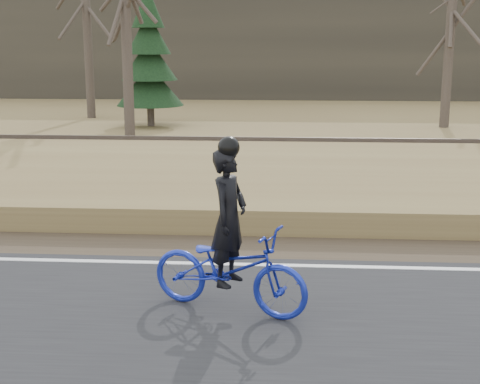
{
  "coord_description": "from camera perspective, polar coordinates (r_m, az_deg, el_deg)",
  "views": [
    {
      "loc": [
        1.34,
        -9.21,
        3.34
      ],
      "look_at": [
        0.7,
        0.5,
        1.1
      ],
      "focal_mm": 50.0,
      "sensor_mm": 36.0,
      "label": 1
    }
  ],
  "objects": [
    {
      "name": "ground",
      "position": [
        9.88,
        -4.27,
        -6.82
      ],
      "size": [
        120.0,
        120.0,
        0.0
      ],
      "primitive_type": "plane",
      "color": "olive",
      "rests_on": "ground"
    },
    {
      "name": "road",
      "position": [
        7.6,
        -6.95,
        -12.96
      ],
      "size": [
        120.0,
        6.0,
        0.06
      ],
      "primitive_type": "cube",
      "color": "black",
      "rests_on": "ground"
    },
    {
      "name": "edge_line",
      "position": [
        10.05,
        -4.12,
        -6.09
      ],
      "size": [
        120.0,
        0.12,
        0.01
      ],
      "primitive_type": "cube",
      "color": "silver",
      "rests_on": "road"
    },
    {
      "name": "shoulder",
      "position": [
        11.01,
        -3.4,
        -4.61
      ],
      "size": [
        120.0,
        1.6,
        0.04
      ],
      "primitive_type": "cube",
      "color": "#473A2B",
      "rests_on": "ground"
    },
    {
      "name": "embankment",
      "position": [
        13.83,
        -1.88,
        -0.08
      ],
      "size": [
        120.0,
        5.0,
        0.44
      ],
      "primitive_type": "cube",
      "color": "olive",
      "rests_on": "ground"
    },
    {
      "name": "ballast",
      "position": [
        17.54,
        -0.66,
        2.73
      ],
      "size": [
        120.0,
        3.0,
        0.45
      ],
      "primitive_type": "cube",
      "color": "slate",
      "rests_on": "ground"
    },
    {
      "name": "railroad",
      "position": [
        17.49,
        -0.66,
        3.71
      ],
      "size": [
        120.0,
        2.4,
        0.29
      ],
      "color": "black",
      "rests_on": "ballast"
    },
    {
      "name": "treeline_backdrop",
      "position": [
        39.23,
        1.88,
        12.46
      ],
      "size": [
        120.0,
        4.0,
        6.0
      ],
      "primitive_type": "cube",
      "color": "#383328",
      "rests_on": "ground"
    },
    {
      "name": "cyclist",
      "position": [
        8.16,
        -0.93,
        -5.6
      ],
      "size": [
        2.16,
        1.38,
        2.17
      ],
      "rotation": [
        0.0,
        0.0,
        1.22
      ],
      "color": "#16259D",
      "rests_on": "road"
    },
    {
      "name": "bare_tree_left",
      "position": [
        29.55,
        -12.97,
        14.56
      ],
      "size": [
        0.36,
        0.36,
        8.65
      ],
      "primitive_type": "cylinder",
      "color": "#4B3F37",
      "rests_on": "ground"
    },
    {
      "name": "bare_tree_near_left",
      "position": [
        23.52,
        -9.68,
        13.18
      ],
      "size": [
        0.36,
        0.36,
        7.0
      ],
      "primitive_type": "cylinder",
      "color": "#4B3F37",
      "rests_on": "ground"
    },
    {
      "name": "bare_tree_center",
      "position": [
        26.85,
        17.57,
        13.78
      ],
      "size": [
        0.36,
        0.36,
        7.99
      ],
      "primitive_type": "cylinder",
      "color": "#4B3F37",
      "rests_on": "ground"
    },
    {
      "name": "conifer",
      "position": [
        26.33,
        -7.76,
        11.04
      ],
      "size": [
        2.6,
        2.6,
        5.3
      ],
      "color": "#4B3F37",
      "rests_on": "ground"
    }
  ]
}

